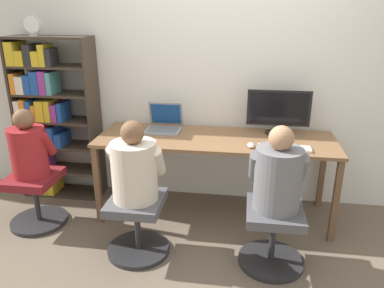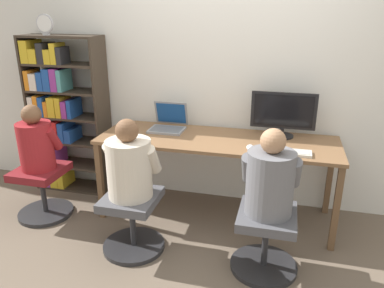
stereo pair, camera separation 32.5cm
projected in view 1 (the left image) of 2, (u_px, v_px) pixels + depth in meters
ground_plane at (210, 233)px, 3.32m from camera, size 14.00×14.00×0.00m
wall_back at (220, 72)px, 3.58m from camera, size 10.00×0.05×2.60m
desk at (215, 145)px, 3.40m from camera, size 2.14×0.70×0.78m
desktop_monitor at (278, 112)px, 3.42m from camera, size 0.57×0.22×0.41m
laptop at (164, 125)px, 3.57m from camera, size 0.33×0.31×0.25m
keyboard at (284, 148)px, 3.09m from camera, size 0.43×0.14×0.03m
computer_mouse_by_keyboard at (251, 145)px, 3.14m from camera, size 0.06×0.10×0.04m
office_chair_left at (273, 233)px, 2.84m from camera, size 0.51×0.51×0.49m
office_chair_right at (137, 222)px, 2.98m from camera, size 0.51×0.51×0.49m
person_at_monitor at (278, 175)px, 2.68m from camera, size 0.42×0.34×0.64m
person_at_laptop at (134, 167)px, 2.82m from camera, size 0.43×0.35×0.63m
bookshelf at (47, 118)px, 3.76m from camera, size 0.81×0.31×1.63m
desk_clock at (32, 25)px, 3.38m from camera, size 0.18×0.03×0.20m
office_chair_side at (36, 197)px, 3.39m from camera, size 0.51×0.51×0.49m
person_near_shelf at (28, 148)px, 3.23m from camera, size 0.38×0.31×0.60m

